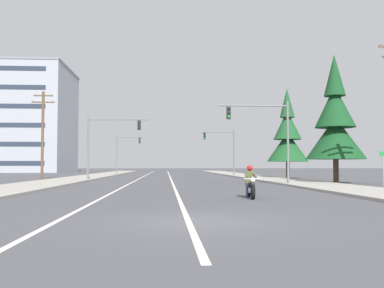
{
  "coord_description": "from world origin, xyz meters",
  "views": [
    {
      "loc": [
        -0.81,
        -11.39,
        1.45
      ],
      "look_at": [
        1.19,
        21.3,
        3.05
      ],
      "focal_mm": 40.89,
      "sensor_mm": 36.0,
      "label": 1
    }
  ],
  "objects_px": {
    "traffic_signal_mid_right": "(224,145)",
    "conifer_tree_right_verge_near": "(335,124)",
    "traffic_signal_near_left": "(106,137)",
    "apartment_building_far_left_block": "(0,120)",
    "street_sign": "(383,165)",
    "motorcycle_with_rider": "(250,185)",
    "conifer_tree_right_verge_far": "(287,137)",
    "traffic_signal_mid_left": "(124,148)",
    "traffic_signal_near_right": "(268,129)",
    "utility_pole_left_near": "(43,132)"
  },
  "relations": [
    {
      "from": "traffic_signal_mid_right",
      "to": "conifer_tree_right_verge_near",
      "type": "height_order",
      "value": "conifer_tree_right_verge_near"
    },
    {
      "from": "traffic_signal_near_left",
      "to": "apartment_building_far_left_block",
      "type": "relative_size",
      "value": 0.21
    },
    {
      "from": "traffic_signal_near_left",
      "to": "traffic_signal_mid_right",
      "type": "relative_size",
      "value": 1.0
    },
    {
      "from": "traffic_signal_near_left",
      "to": "street_sign",
      "type": "relative_size",
      "value": 2.58
    },
    {
      "from": "motorcycle_with_rider",
      "to": "apartment_building_far_left_block",
      "type": "xyz_separation_m",
      "value": [
        -39.34,
        76.64,
        10.67
      ]
    },
    {
      "from": "traffic_signal_mid_right",
      "to": "conifer_tree_right_verge_far",
      "type": "xyz_separation_m",
      "value": [
        5.9,
        -9.12,
        0.53
      ]
    },
    {
      "from": "motorcycle_with_rider",
      "to": "conifer_tree_right_verge_far",
      "type": "xyz_separation_m",
      "value": [
        9.81,
        28.53,
        4.03
      ]
    },
    {
      "from": "traffic_signal_mid_right",
      "to": "conifer_tree_right_verge_far",
      "type": "bearing_deg",
      "value": -57.09
    },
    {
      "from": "traffic_signal_mid_left",
      "to": "apartment_building_far_left_block",
      "type": "relative_size",
      "value": 0.21
    },
    {
      "from": "motorcycle_with_rider",
      "to": "traffic_signal_near_right",
      "type": "relative_size",
      "value": 0.35
    },
    {
      "from": "street_sign",
      "to": "motorcycle_with_rider",
      "type": "bearing_deg",
      "value": -144.93
    },
    {
      "from": "conifer_tree_right_verge_far",
      "to": "street_sign",
      "type": "bearing_deg",
      "value": -90.66
    },
    {
      "from": "traffic_signal_mid_right",
      "to": "utility_pole_left_near",
      "type": "bearing_deg",
      "value": -145.26
    },
    {
      "from": "traffic_signal_near_right",
      "to": "apartment_building_far_left_block",
      "type": "height_order",
      "value": "apartment_building_far_left_block"
    },
    {
      "from": "traffic_signal_mid_right",
      "to": "street_sign",
      "type": "relative_size",
      "value": 2.58
    },
    {
      "from": "conifer_tree_right_verge_far",
      "to": "street_sign",
      "type": "distance_m",
      "value": 22.05
    },
    {
      "from": "motorcycle_with_rider",
      "to": "conifer_tree_right_verge_near",
      "type": "xyz_separation_m",
      "value": [
        9.93,
        15.12,
        4.22
      ]
    },
    {
      "from": "traffic_signal_near_left",
      "to": "traffic_signal_mid_right",
      "type": "distance_m",
      "value": 19.85
    },
    {
      "from": "motorcycle_with_rider",
      "to": "traffic_signal_near_left",
      "type": "bearing_deg",
      "value": 112.4
    },
    {
      "from": "conifer_tree_right_verge_near",
      "to": "traffic_signal_near_right",
      "type": "bearing_deg",
      "value": -156.6
    },
    {
      "from": "apartment_building_far_left_block",
      "to": "traffic_signal_mid_right",
      "type": "bearing_deg",
      "value": -42.04
    },
    {
      "from": "utility_pole_left_near",
      "to": "conifer_tree_right_verge_near",
      "type": "bearing_deg",
      "value": -19.13
    },
    {
      "from": "traffic_signal_mid_left",
      "to": "apartment_building_far_left_block",
      "type": "distance_m",
      "value": 40.94
    },
    {
      "from": "conifer_tree_right_verge_far",
      "to": "traffic_signal_mid_right",
      "type": "bearing_deg",
      "value": 122.91
    },
    {
      "from": "conifer_tree_right_verge_far",
      "to": "apartment_building_far_left_block",
      "type": "relative_size",
      "value": 0.34
    },
    {
      "from": "conifer_tree_right_verge_near",
      "to": "street_sign",
      "type": "distance_m",
      "value": 9.05
    },
    {
      "from": "traffic_signal_mid_right",
      "to": "conifer_tree_right_verge_near",
      "type": "xyz_separation_m",
      "value": [
        6.03,
        -22.53,
        0.73
      ]
    },
    {
      "from": "motorcycle_with_rider",
      "to": "traffic_signal_near_right",
      "type": "xyz_separation_m",
      "value": [
        3.74,
        12.45,
        3.54
      ]
    },
    {
      "from": "utility_pole_left_near",
      "to": "traffic_signal_mid_right",
      "type": "bearing_deg",
      "value": 34.74
    },
    {
      "from": "traffic_signal_near_right",
      "to": "conifer_tree_right_verge_near",
      "type": "xyz_separation_m",
      "value": [
        6.19,
        2.68,
        0.68
      ]
    },
    {
      "from": "utility_pole_left_near",
      "to": "street_sign",
      "type": "xyz_separation_m",
      "value": [
        25.3,
        -17.32,
        -3.18
      ]
    },
    {
      "from": "traffic_signal_near_right",
      "to": "traffic_signal_mid_right",
      "type": "height_order",
      "value": "same"
    },
    {
      "from": "motorcycle_with_rider",
      "to": "traffic_signal_mid_right",
      "type": "relative_size",
      "value": 0.35
    },
    {
      "from": "traffic_signal_near_right",
      "to": "conifer_tree_right_verge_far",
      "type": "distance_m",
      "value": 17.2
    },
    {
      "from": "traffic_signal_near_right",
      "to": "apartment_building_far_left_block",
      "type": "relative_size",
      "value": 0.21
    },
    {
      "from": "traffic_signal_near_left",
      "to": "street_sign",
      "type": "bearing_deg",
      "value": -40.54
    },
    {
      "from": "traffic_signal_mid_left",
      "to": "utility_pole_left_near",
      "type": "height_order",
      "value": "utility_pole_left_near"
    },
    {
      "from": "motorcycle_with_rider",
      "to": "conifer_tree_right_verge_far",
      "type": "height_order",
      "value": "conifer_tree_right_verge_far"
    },
    {
      "from": "street_sign",
      "to": "traffic_signal_near_right",
      "type": "bearing_deg",
      "value": 135.4
    },
    {
      "from": "traffic_signal_near_left",
      "to": "conifer_tree_right_verge_near",
      "type": "height_order",
      "value": "conifer_tree_right_verge_near"
    },
    {
      "from": "conifer_tree_right_verge_near",
      "to": "conifer_tree_right_verge_far",
      "type": "height_order",
      "value": "conifer_tree_right_verge_near"
    },
    {
      "from": "motorcycle_with_rider",
      "to": "traffic_signal_mid_right",
      "type": "xyz_separation_m",
      "value": [
        3.91,
        37.66,
        3.5
      ]
    },
    {
      "from": "conifer_tree_right_verge_far",
      "to": "conifer_tree_right_verge_near",
      "type": "bearing_deg",
      "value": -89.48
    },
    {
      "from": "traffic_signal_near_right",
      "to": "apartment_building_far_left_block",
      "type": "xyz_separation_m",
      "value": [
        -43.08,
        64.2,
        7.14
      ]
    },
    {
      "from": "apartment_building_far_left_block",
      "to": "utility_pole_left_near",
      "type": "bearing_deg",
      "value": -65.85
    },
    {
      "from": "conifer_tree_right_verge_near",
      "to": "apartment_building_far_left_block",
      "type": "xyz_separation_m",
      "value": [
        -49.27,
        61.52,
        6.45
      ]
    },
    {
      "from": "traffic_signal_mid_left",
      "to": "street_sign",
      "type": "height_order",
      "value": "traffic_signal_mid_left"
    },
    {
      "from": "conifer_tree_right_verge_near",
      "to": "traffic_signal_mid_left",
      "type": "bearing_deg",
      "value": 120.71
    },
    {
      "from": "traffic_signal_near_right",
      "to": "motorcycle_with_rider",
      "type": "bearing_deg",
      "value": -106.75
    },
    {
      "from": "motorcycle_with_rider",
      "to": "street_sign",
      "type": "relative_size",
      "value": 0.91
    }
  ]
}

